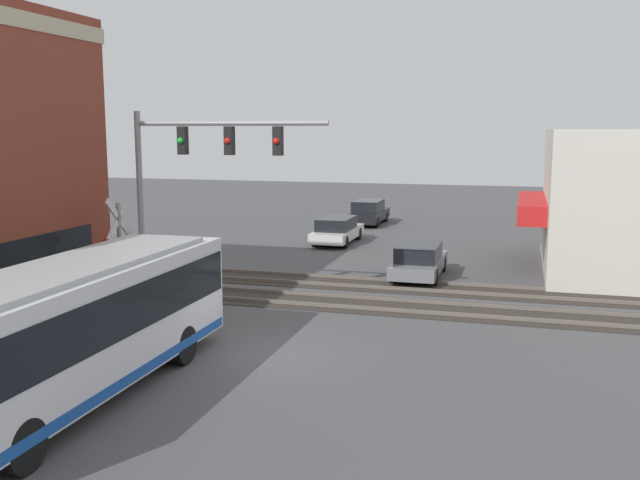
# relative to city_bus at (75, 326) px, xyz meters

# --- Properties ---
(ground_plane) EXTENTS (120.00, 120.00, 0.00)m
(ground_plane) POSITION_rel_city_bus_xyz_m (4.17, -2.80, -1.70)
(ground_plane) COLOR #4C4C4F
(city_bus) EXTENTS (10.11, 2.59, 3.09)m
(city_bus) POSITION_rel_city_bus_xyz_m (0.00, 0.00, 0.00)
(city_bus) COLOR silver
(city_bus) RESTS_ON ground
(traffic_signal_gantry) EXTENTS (0.42, 6.60, 6.55)m
(traffic_signal_gantry) POSITION_rel_city_bus_xyz_m (7.98, 0.93, 3.13)
(traffic_signal_gantry) COLOR gray
(traffic_signal_gantry) RESTS_ON ground
(crossing_signal) EXTENTS (1.41, 1.18, 3.81)m
(crossing_signal) POSITION_rel_city_bus_xyz_m (7.21, 3.30, 0.59)
(crossing_signal) COLOR gray
(crossing_signal) RESTS_ON ground
(rail_track_near) EXTENTS (2.60, 60.00, 0.15)m
(rail_track_near) POSITION_rel_city_bus_xyz_m (10.17, -2.80, -1.67)
(rail_track_near) COLOR #332D28
(rail_track_near) RESTS_ON ground
(rail_track_far) EXTENTS (2.60, 60.00, 0.15)m
(rail_track_far) POSITION_rel_city_bus_xyz_m (13.37, -2.80, -1.67)
(rail_track_far) COLOR #332D28
(rail_track_far) RESTS_ON ground
(parked_car_grey) EXTENTS (4.67, 1.82, 1.38)m
(parked_car_grey) POSITION_rel_city_bus_xyz_m (15.30, -5.40, -1.05)
(parked_car_grey) COLOR slate
(parked_car_grey) RESTS_ON ground
(parked_car_white) EXTENTS (4.85, 1.82, 1.39)m
(parked_car_white) POSITION_rel_city_bus_xyz_m (22.80, -0.00, -1.05)
(parked_car_white) COLOR silver
(parked_car_white) RESTS_ON ground
(parked_car_black) EXTENTS (4.77, 1.82, 1.53)m
(parked_car_black) POSITION_rel_city_bus_xyz_m (30.68, 0.00, -0.99)
(parked_car_black) COLOR black
(parked_car_black) RESTS_ON ground
(pedestrian_at_crossing) EXTENTS (0.34, 0.34, 1.81)m
(pedestrian_at_crossing) POSITION_rel_city_bus_xyz_m (6.96, 1.45, -0.77)
(pedestrian_at_crossing) COLOR black
(pedestrian_at_crossing) RESTS_ON ground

